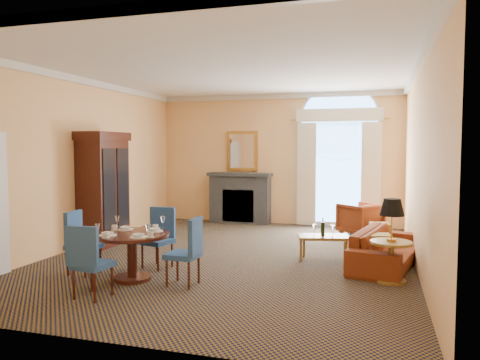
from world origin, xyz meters
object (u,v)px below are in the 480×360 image
(dining_table, at_px, (132,245))
(armoire, at_px, (103,190))
(side_table, at_px, (392,230))
(armchair, at_px, (360,219))
(sofa, at_px, (386,248))
(coffee_table, at_px, (324,237))

(dining_table, bearing_deg, armoire, 130.87)
(side_table, bearing_deg, dining_table, -165.05)
(armoire, relative_size, armchair, 2.84)
(armoire, bearing_deg, side_table, -11.85)
(dining_table, distance_m, sofa, 3.94)
(armoire, xyz_separation_m, sofa, (5.27, -0.24, -0.76))
(coffee_table, bearing_deg, dining_table, -156.76)
(armchair, bearing_deg, dining_table, 6.20)
(sofa, xyz_separation_m, side_table, (0.05, -0.88, 0.44))
(sofa, distance_m, coffee_table, 1.00)
(armchair, relative_size, coffee_table, 0.82)
(armoire, height_order, side_table, armoire)
(armoire, xyz_separation_m, dining_table, (1.78, -2.06, -0.55))
(dining_table, relative_size, sofa, 0.53)
(sofa, distance_m, armchair, 2.67)
(dining_table, xyz_separation_m, armchair, (2.99, 4.44, -0.16))
(dining_table, bearing_deg, coffee_table, 37.24)
(sofa, bearing_deg, armoire, 100.07)
(armchair, height_order, coffee_table, coffee_table)
(armoire, distance_m, armchair, 5.38)
(sofa, height_order, coffee_table, coffee_table)
(armoire, xyz_separation_m, side_table, (5.32, -1.12, -0.32))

